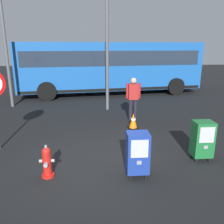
{
  "coord_description": "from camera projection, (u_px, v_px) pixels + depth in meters",
  "views": [
    {
      "loc": [
        -0.21,
        -5.43,
        2.8
      ],
      "look_at": [
        0.3,
        1.2,
        0.9
      ],
      "focal_mm": 37.19,
      "sensor_mm": 36.0,
      "label": 1
    }
  ],
  "objects": [
    {
      "name": "newspaper_box_secondary",
      "position": [
        138.0,
        153.0,
        5.03
      ],
      "size": [
        0.48,
        0.42,
        1.02
      ],
      "color": "black",
      "rests_on": "ground_plane"
    },
    {
      "name": "ground_plane",
      "position": [
        104.0,
        158.0,
        5.99
      ],
      "size": [
        60.0,
        60.0,
        0.0
      ],
      "primitive_type": "plane",
      "color": "black"
    },
    {
      "name": "bus_near",
      "position": [
        110.0,
        65.0,
        13.78
      ],
      "size": [
        10.73,
        3.83,
        3.0
      ],
      "rotation": [
        0.0,
        0.0,
        0.13
      ],
      "color": "#19519E",
      "rests_on": "ground_plane"
    },
    {
      "name": "newspaper_box_primary",
      "position": [
        202.0,
        139.0,
        5.78
      ],
      "size": [
        0.48,
        0.42,
        1.02
      ],
      "color": "black",
      "rests_on": "ground_plane"
    },
    {
      "name": "traffic_cone",
      "position": [
        133.0,
        121.0,
        8.13
      ],
      "size": [
        0.36,
        0.36,
        0.53
      ],
      "color": "black",
      "rests_on": "ground_plane"
    },
    {
      "name": "fire_hydrant",
      "position": [
        47.0,
        162.0,
        5.07
      ],
      "size": [
        0.33,
        0.32,
        0.75
      ],
      "color": "red",
      "rests_on": "ground_plane"
    },
    {
      "name": "pedestrian",
      "position": [
        133.0,
        97.0,
        8.74
      ],
      "size": [
        0.55,
        0.22,
        1.67
      ],
      "color": "black",
      "rests_on": "ground_plane"
    },
    {
      "name": "street_light_near_right",
      "position": [
        0.0,
        0.0,
        9.88
      ],
      "size": [
        0.32,
        0.32,
        8.17
      ],
      "color": "#4C4F54",
      "rests_on": "ground_plane"
    }
  ]
}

